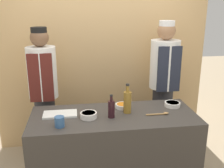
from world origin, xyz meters
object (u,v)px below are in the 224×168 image
at_px(sauce_bowl_yellow, 172,104).
at_px(wooden_spoon, 160,114).
at_px(bottle_wine, 111,109).
at_px(bottle_vinegar, 127,102).
at_px(cutting_board, 60,114).
at_px(chef_left, 44,92).
at_px(chef_right, 163,84).
at_px(sauce_bowl_orange, 123,106).
at_px(cup_blue, 60,122).
at_px(sauce_bowl_green, 89,115).

bearing_deg(sauce_bowl_yellow, wooden_spoon, -135.25).
relative_size(bottle_wine, bottle_vinegar, 0.76).
xyz_separation_m(cutting_board, chef_left, (-0.23, 0.66, 0.02)).
bearing_deg(wooden_spoon, chef_left, 146.73).
bearing_deg(bottle_wine, chef_right, 44.76).
distance_m(bottle_wine, chef_left, 1.07).
bearing_deg(bottle_wine, wooden_spoon, -1.42).
distance_m(sauce_bowl_orange, chef_right, 0.85).
xyz_separation_m(sauce_bowl_orange, bottle_vinegar, (0.02, -0.13, 0.09)).
distance_m(cutting_board, bottle_wine, 0.52).
height_order(cutting_board, chef_left, chef_left).
distance_m(cutting_board, bottle_vinegar, 0.68).
distance_m(wooden_spoon, chef_left, 1.45).
height_order(sauce_bowl_yellow, chef_left, chef_left).
bearing_deg(sauce_bowl_yellow, sauce_bowl_orange, 176.48).
xyz_separation_m(sauce_bowl_orange, sauce_bowl_yellow, (0.54, -0.03, 0.00)).
bearing_deg(cup_blue, bottle_wine, 15.83).
bearing_deg(sauce_bowl_green, bottle_vinegar, 10.37).
bearing_deg(chef_left, bottle_vinegar, -37.55).
distance_m(sauce_bowl_yellow, cup_blue, 1.22).
bearing_deg(chef_left, cup_blue, -75.71).
distance_m(sauce_bowl_green, sauce_bowl_yellow, 0.93).
bearing_deg(bottle_wine, cutting_board, 166.32).
xyz_separation_m(sauce_bowl_green, bottle_wine, (0.22, -0.02, 0.06)).
xyz_separation_m(bottle_vinegar, chef_right, (0.61, 0.69, -0.05)).
height_order(wooden_spoon, chef_right, chef_right).
bearing_deg(chef_right, wooden_spoon, -110.71).
height_order(sauce_bowl_orange, wooden_spoon, sauce_bowl_orange).
bearing_deg(cutting_board, wooden_spoon, -7.68).
distance_m(bottle_wine, bottle_vinegar, 0.20).
height_order(chef_left, chef_right, chef_right).
distance_m(cup_blue, chef_left, 0.95).
relative_size(sauce_bowl_orange, sauce_bowl_green, 0.95).
relative_size(sauce_bowl_orange, bottle_wine, 0.67).
xyz_separation_m(cutting_board, cup_blue, (0.01, -0.26, 0.04)).
bearing_deg(sauce_bowl_green, chef_left, 123.39).
bearing_deg(bottle_vinegar, cup_blue, -160.87).
relative_size(sauce_bowl_yellow, bottle_wine, 0.72).
bearing_deg(chef_right, sauce_bowl_yellow, -99.38).
height_order(bottle_wine, chef_right, chef_right).
relative_size(cup_blue, chef_left, 0.06).
bearing_deg(sauce_bowl_orange, cutting_board, -171.15).
bearing_deg(bottle_wine, chef_left, 132.71).
relative_size(bottle_vinegar, wooden_spoon, 1.32).
distance_m(wooden_spoon, chef_right, 0.85).
relative_size(bottle_vinegar, cup_blue, 3.14).
relative_size(sauce_bowl_yellow, chef_left, 0.10).
bearing_deg(cup_blue, wooden_spoon, 7.36).
relative_size(sauce_bowl_green, wooden_spoon, 0.70).
xyz_separation_m(sauce_bowl_yellow, cup_blue, (-1.18, -0.33, 0.02)).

